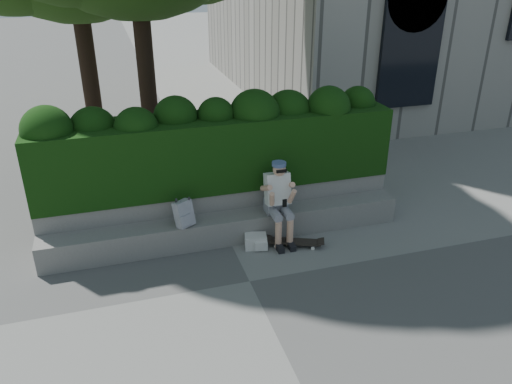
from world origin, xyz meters
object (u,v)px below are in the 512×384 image
object	(u,v)px
skateboard	(295,242)
backpack_ground	(256,241)
person	(279,198)
backpack_plaid	(184,214)

from	to	relation	value
skateboard	backpack_ground	world-z (taller)	backpack_ground
person	backpack_ground	world-z (taller)	person
person	skateboard	xyz separation A→B (m)	(0.18, -0.32, -0.68)
backpack_plaid	backpack_ground	xyz separation A→B (m)	(1.11, -0.26, -0.55)
backpack_plaid	backpack_ground	world-z (taller)	backpack_plaid
skateboard	backpack_ground	distance (m)	0.65
skateboard	backpack_ground	bearing A→B (deg)	-170.08
backpack_ground	skateboard	bearing A→B (deg)	-0.17
backpack_plaid	skateboard	bearing A→B (deg)	-44.02
person	backpack_plaid	xyz separation A→B (m)	(-1.55, 0.08, -0.09)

